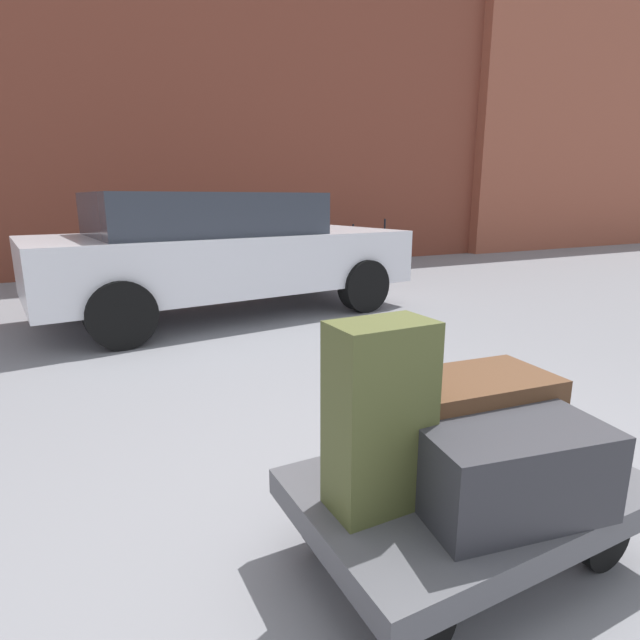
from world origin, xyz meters
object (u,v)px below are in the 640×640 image
(duffel_bag_brown_rear_right, at_px, (473,419))
(suitcase_olive_front_right, at_px, (380,416))
(bicycle_leaning, at_px, (363,248))
(bollard_kerb_near, at_px, (310,263))
(luggage_cart, at_px, (467,496))
(duffel_bag_charcoal_stacked_top, at_px, (513,470))
(bollard_kerb_mid, at_px, (377,259))
(parked_car, at_px, (221,250))

(duffel_bag_brown_rear_right, height_order, suitcase_olive_front_right, suitcase_olive_front_right)
(bicycle_leaning, bearing_deg, duffel_bag_brown_rear_right, -119.17)
(duffel_bag_brown_rear_right, distance_m, bollard_kerb_near, 6.45)
(suitcase_olive_front_right, bearing_deg, luggage_cart, -4.31)
(suitcase_olive_front_right, relative_size, bicycle_leaning, 0.38)
(luggage_cart, xyz_separation_m, duffel_bag_brown_rear_right, (0.10, 0.10, 0.25))
(duffel_bag_charcoal_stacked_top, bearing_deg, duffel_bag_brown_rear_right, 79.51)
(luggage_cart, relative_size, bollard_kerb_mid, 1.93)
(bicycle_leaning, relative_size, bollard_kerb_near, 2.56)
(duffel_bag_charcoal_stacked_top, relative_size, suitcase_olive_front_right, 0.96)
(luggage_cart, distance_m, bollard_kerb_near, 6.57)
(duffel_bag_charcoal_stacked_top, height_order, suitcase_olive_front_right, suitcase_olive_front_right)
(duffel_bag_charcoal_stacked_top, xyz_separation_m, suitcase_olive_front_right, (-0.37, 0.24, 0.17))
(bicycle_leaning, xyz_separation_m, bollard_kerb_near, (-1.85, -1.31, -0.04))
(bollard_kerb_near, bearing_deg, duffel_bag_charcoal_stacked_top, -110.50)
(suitcase_olive_front_right, xyz_separation_m, bollard_kerb_mid, (4.08, 6.11, -0.33))
(bicycle_leaning, bearing_deg, parked_car, -142.78)
(bollard_kerb_near, bearing_deg, duffel_bag_brown_rear_right, -110.47)
(bicycle_leaning, bearing_deg, suitcase_olive_front_right, -121.75)
(duffel_bag_brown_rear_right, bearing_deg, duffel_bag_charcoal_stacked_top, -104.86)
(suitcase_olive_front_right, height_order, bicycle_leaning, suitcase_olive_front_right)
(duffel_bag_brown_rear_right, xyz_separation_m, bicycle_leaning, (4.10, 7.35, -0.15))
(parked_car, relative_size, bicycle_leaning, 2.67)
(luggage_cart, distance_m, duffel_bag_brown_rear_right, 0.29)
(bicycle_leaning, height_order, bollard_kerb_mid, bicycle_leaning)
(duffel_bag_brown_rear_right, relative_size, parked_car, 0.13)
(duffel_bag_charcoal_stacked_top, xyz_separation_m, bicycle_leaning, (4.22, 7.65, -0.12))
(duffel_bag_brown_rear_right, xyz_separation_m, suitcase_olive_front_right, (-0.49, -0.07, 0.14))
(duffel_bag_charcoal_stacked_top, xyz_separation_m, duffel_bag_brown_rear_right, (0.12, 0.30, 0.03))
(bollard_kerb_near, distance_m, bollard_kerb_mid, 1.33)
(luggage_cart, xyz_separation_m, bicycle_leaning, (4.20, 7.45, 0.10))
(bicycle_leaning, xyz_separation_m, bollard_kerb_mid, (-0.51, -1.31, -0.04))
(parked_car, distance_m, bicycle_leaning, 4.76)
(luggage_cart, bearing_deg, bollard_kerb_near, 68.99)
(luggage_cart, relative_size, duffel_bag_charcoal_stacked_top, 2.07)
(duffel_bag_charcoal_stacked_top, bearing_deg, bollard_kerb_mid, 70.18)
(parked_car, bearing_deg, duffel_bag_charcoal_stacked_top, -95.29)
(bollard_kerb_near, bearing_deg, bicycle_leaning, 35.32)
(luggage_cart, height_order, parked_car, parked_car)
(duffel_bag_charcoal_stacked_top, height_order, bollard_kerb_near, bollard_kerb_near)
(luggage_cart, xyz_separation_m, parked_car, (0.43, 4.58, 0.49))
(luggage_cart, distance_m, parked_car, 4.62)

